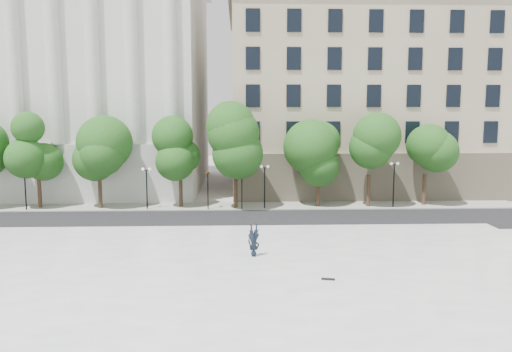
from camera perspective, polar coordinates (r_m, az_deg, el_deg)
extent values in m
plane|color=beige|center=(25.46, -7.89, -13.83)|extent=(160.00, 160.00, 0.00)
cube|color=white|center=(28.19, -7.27, -11.20)|extent=(44.00, 22.00, 0.45)
cube|color=black|center=(42.68, -5.43, -5.04)|extent=(60.00, 8.00, 0.02)
cube|color=#A7A59A|center=(48.54, -5.02, -3.46)|extent=(60.00, 4.00, 0.12)
cube|color=silver|center=(65.67, -19.65, 9.88)|extent=(30.00, 26.00, 25.00)
cube|color=#C0B292|center=(65.00, 13.69, 8.36)|extent=(36.00, 26.00, 21.00)
cube|color=#AD5A38|center=(66.29, 14.02, 18.61)|extent=(34.00, 24.00, 1.40)
cylinder|color=black|center=(46.59, -5.52, -1.81)|extent=(0.10, 0.10, 3.50)
imported|color=black|center=(46.30, -5.55, 0.78)|extent=(0.71, 1.88, 0.74)
cylinder|color=black|center=(46.50, -1.63, -1.80)|extent=(0.10, 0.10, 3.50)
imported|color=black|center=(46.21, -1.64, 0.76)|extent=(0.84, 1.70, 0.67)
imported|color=black|center=(30.60, -0.25, -8.66)|extent=(1.26, 2.12, 0.54)
cube|color=black|center=(26.86, 8.24, -11.58)|extent=(0.73, 0.32, 0.07)
cylinder|color=#382619|center=(51.49, -23.49, -1.79)|extent=(0.36, 0.36, 3.01)
sphere|color=#214413|center=(51.04, -23.72, 2.73)|extent=(3.49, 3.49, 3.49)
cylinder|color=#382619|center=(49.19, -17.37, -1.97)|extent=(0.36, 0.36, 2.93)
sphere|color=#214413|center=(48.72, -17.55, 2.65)|extent=(4.44, 4.44, 4.44)
cylinder|color=#382619|center=(48.41, -8.59, -1.69)|extent=(0.36, 0.36, 3.21)
sphere|color=#214413|center=(47.92, -8.69, 3.46)|extent=(3.70, 3.70, 3.70)
cylinder|color=#382619|center=(47.30, -2.34, -1.87)|extent=(0.36, 0.36, 3.14)
sphere|color=#214413|center=(46.81, -2.36, 3.28)|extent=(4.09, 4.09, 4.09)
cylinder|color=#382619|center=(48.21, 7.13, -1.94)|extent=(0.36, 0.36, 2.81)
sphere|color=#214413|center=(47.75, 7.20, 2.57)|extent=(4.38, 4.38, 4.38)
cylinder|color=#382619|center=(49.00, 12.71, -1.70)|extent=(0.36, 0.36, 3.16)
sphere|color=#214413|center=(48.52, 12.86, 3.31)|extent=(4.55, 4.55, 4.55)
cylinder|color=#382619|center=(51.39, 18.66, -1.52)|extent=(0.36, 0.36, 3.13)
sphere|color=#214413|center=(50.94, 18.86, 3.20)|extent=(4.27, 4.27, 4.27)
cylinder|color=black|center=(50.77, -24.85, -1.59)|extent=(0.12, 0.12, 3.71)
cube|color=black|center=(50.53, -24.97, 0.50)|extent=(0.60, 0.06, 0.06)
sphere|color=white|center=(50.64, -25.29, 0.61)|extent=(0.28, 0.28, 0.28)
sphere|color=white|center=(50.40, -24.66, 0.61)|extent=(0.28, 0.28, 0.28)
cylinder|color=black|center=(47.55, -12.37, -1.60)|extent=(0.12, 0.12, 3.76)
cube|color=black|center=(47.30, -12.43, 0.65)|extent=(0.60, 0.06, 0.06)
sphere|color=white|center=(47.35, -12.79, 0.76)|extent=(0.28, 0.28, 0.28)
sphere|color=white|center=(47.24, -12.08, 0.77)|extent=(0.28, 0.28, 0.28)
cylinder|color=black|center=(46.82, 0.99, -1.44)|extent=(0.12, 0.12, 3.96)
cube|color=black|center=(46.56, 1.00, 0.97)|extent=(0.60, 0.06, 0.06)
sphere|color=white|center=(46.53, 0.63, 1.09)|extent=(0.28, 0.28, 0.28)
sphere|color=white|center=(46.57, 1.36, 1.09)|extent=(0.28, 0.28, 0.28)
cylinder|color=black|center=(49.00, 15.46, -1.18)|extent=(0.12, 0.12, 4.20)
cube|color=black|center=(48.74, 15.54, 1.27)|extent=(0.60, 0.06, 0.06)
sphere|color=white|center=(48.64, 15.21, 1.38)|extent=(0.28, 0.28, 0.28)
sphere|color=white|center=(48.82, 15.88, 1.38)|extent=(0.28, 0.28, 0.28)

